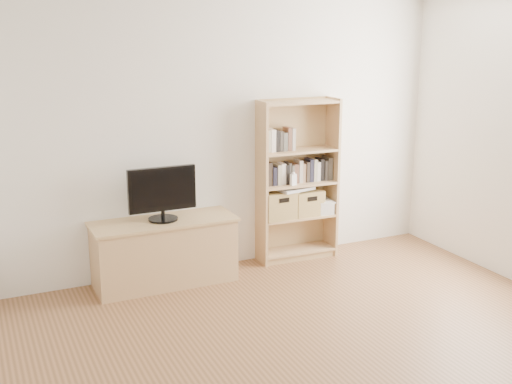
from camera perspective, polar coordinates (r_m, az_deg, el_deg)
back_wall at (r=6.15m, az=-2.69°, el=5.10°), size 4.50×0.02×2.60m
tv_stand at (r=5.96m, az=-8.14°, el=-5.39°), size 1.27×0.48×0.58m
bookshelf at (r=6.41m, az=3.70°, el=1.02°), size 0.82×0.32×1.62m
television at (r=5.79m, az=-8.34°, el=-0.17°), size 0.62×0.05×0.49m
books_row_mid at (r=6.41m, az=3.64°, el=1.92°), size 0.88×0.18×0.23m
books_row_upper at (r=6.27m, az=2.21°, el=4.64°), size 0.40×0.16×0.21m
baby_monitor at (r=6.29m, az=3.33°, el=1.10°), size 0.06×0.04×0.11m
basket_left at (r=6.38m, az=1.94°, el=-1.11°), size 0.34×0.28×0.27m
basket_right at (r=6.51m, az=4.46°, el=-0.91°), size 0.31×0.26×0.25m
laptop at (r=6.41m, az=3.35°, el=0.34°), size 0.40×0.32×0.03m
magazine_stack at (r=6.61m, az=5.84°, el=-1.30°), size 0.22×0.29×0.12m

